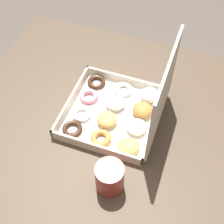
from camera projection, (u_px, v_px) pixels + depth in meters
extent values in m
plane|color=#564C44|center=(101.00, 201.00, 1.66)|extent=(8.00, 8.00, 0.00)
cube|color=#4C3D2D|center=(95.00, 126.00, 1.09)|extent=(0.97, 0.95, 0.03)
cylinder|color=#4C3D2D|center=(55.00, 80.00, 1.71)|extent=(0.06, 0.06, 0.70)
cylinder|color=#4C3D2D|center=(211.00, 123.00, 1.54)|extent=(0.06, 0.06, 0.70)
cube|color=white|center=(112.00, 114.00, 1.10)|extent=(0.32, 0.32, 0.01)
cube|color=beige|center=(71.00, 99.00, 1.11)|extent=(0.32, 0.01, 0.03)
cube|color=beige|center=(155.00, 123.00, 1.05)|extent=(0.32, 0.01, 0.03)
cube|color=beige|center=(126.00, 80.00, 1.17)|extent=(0.01, 0.32, 0.03)
cube|color=beige|center=(96.00, 148.00, 0.99)|extent=(0.01, 0.32, 0.03)
cube|color=beige|center=(163.00, 94.00, 0.93)|extent=(0.32, 0.01, 0.27)
torus|color=#381E11|center=(96.00, 82.00, 1.18)|extent=(0.07, 0.07, 0.02)
torus|color=pink|center=(89.00, 96.00, 1.13)|extent=(0.07, 0.07, 0.02)
torus|color=white|center=(82.00, 114.00, 1.09)|extent=(0.07, 0.07, 0.02)
torus|color=#381E11|center=(72.00, 129.00, 1.05)|extent=(0.07, 0.07, 0.02)
torus|color=white|center=(123.00, 89.00, 1.15)|extent=(0.07, 0.07, 0.02)
ellipsoid|color=white|center=(115.00, 103.00, 1.10)|extent=(0.07, 0.07, 0.03)
ellipsoid|color=tan|center=(107.00, 120.00, 1.06)|extent=(0.07, 0.07, 0.04)
torus|color=#B77A38|center=(101.00, 138.00, 1.02)|extent=(0.07, 0.07, 0.02)
ellipsoid|color=white|center=(150.00, 95.00, 1.12)|extent=(0.07, 0.07, 0.04)
ellipsoid|color=#B77A38|center=(142.00, 110.00, 1.08)|extent=(0.07, 0.07, 0.04)
ellipsoid|color=white|center=(137.00, 127.00, 1.04)|extent=(0.07, 0.07, 0.03)
ellipsoid|color=tan|center=(129.00, 147.00, 1.00)|extent=(0.07, 0.07, 0.03)
cylinder|color=#A3382D|center=(110.00, 178.00, 0.90)|extent=(0.08, 0.08, 0.10)
cylinder|color=black|center=(110.00, 170.00, 0.86)|extent=(0.07, 0.07, 0.01)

